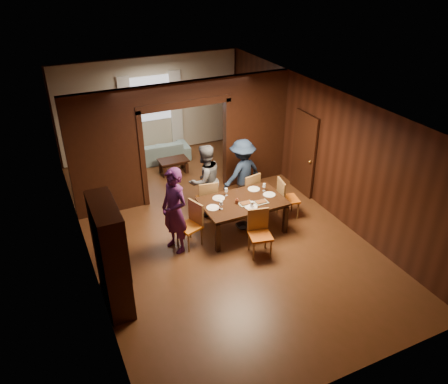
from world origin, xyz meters
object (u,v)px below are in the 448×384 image
sofa (155,152)px  coffee_table (174,166)px  chair_far_l (207,198)px  person_purple (175,211)px  person_navy (242,173)px  dining_table (242,216)px  hutch (111,256)px  person_grey (205,180)px  chair_far_r (247,191)px  chair_right (289,198)px  chair_near (260,234)px  chair_left (189,225)px

sofa → coffee_table: bearing=108.1°
chair_far_l → person_purple: bearing=49.9°
person_navy → sofa: (-1.22, 3.25, -0.54)m
dining_table → hutch: bearing=-161.0°
person_grey → dining_table: bearing=100.1°
sofa → chair_far_r: size_ratio=2.08×
person_grey → chair_right: person_grey is taller
person_grey → dining_table: person_grey is taller
person_grey → chair_right: (1.68, -0.95, -0.38)m
chair_right → chair_far_r: size_ratio=1.00×
person_grey → person_navy: size_ratio=1.03×
person_purple → coffee_table: bearing=141.0°
person_navy → sofa: size_ratio=0.83×
coffee_table → chair_near: 4.30m
dining_table → chair_near: 0.94m
coffee_table → chair_right: size_ratio=0.82×
chair_far_r → hutch: 4.05m
coffee_table → chair_far_r: 2.75m
person_grey → chair_left: 1.37m
coffee_table → chair_near: chair_near is taller
sofa → chair_left: 4.36m
chair_far_r → chair_near: (-0.60, -1.72, 0.00)m
person_purple → person_navy: person_purple is taller
person_purple → chair_left: (0.29, 0.01, -0.44)m
sofa → hutch: size_ratio=1.01×
person_purple → hutch: size_ratio=0.92×
person_purple → person_grey: (1.10, 1.04, -0.06)m
chair_far_r → dining_table: bearing=45.1°
person_navy → chair_far_r: (-0.00, -0.26, -0.35)m
person_grey → chair_far_l: 0.42m
person_grey → sofa: 3.34m
chair_right → chair_far_r: (-0.70, 0.72, 0.00)m
coffee_table → chair_right: bearing=-63.0°
person_navy → coffee_table: 2.57m
person_grey → hutch: (-2.59, -2.07, 0.13)m
person_purple → chair_left: bearing=70.3°
dining_table → hutch: 3.28m
chair_far_l → chair_near: size_ratio=1.00×
chair_far_l → chair_far_r: same height
chair_near → hutch: size_ratio=0.48×
person_navy → chair_far_l: 1.09m
dining_table → chair_right: 1.23m
person_purple → chair_near: bearing=37.9°
person_purple → hutch: (-1.49, -1.03, 0.08)m
chair_far_l → person_grey: bearing=-89.3°
person_navy → sofa: 3.51m
person_grey → chair_near: (0.38, -1.95, -0.38)m
person_navy → chair_near: 2.10m
person_navy → person_purple: bearing=11.6°
chair_near → person_purple: bearing=161.2°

